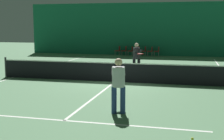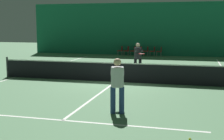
% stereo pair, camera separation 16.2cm
% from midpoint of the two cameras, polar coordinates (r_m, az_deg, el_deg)
% --- Properties ---
extents(ground_plane, '(60.00, 60.00, 0.00)m').
position_cam_midpoint_polar(ground_plane, '(15.21, 0.96, -2.19)').
color(ground_plane, '#56845B').
extents(backdrop_curtain, '(23.00, 0.12, 4.76)m').
position_cam_midpoint_polar(backdrop_curtain, '(28.58, 7.56, 7.41)').
color(backdrop_curtain, '#196B4C').
rests_on(backdrop_curtain, ground).
extents(court_line_baseline_far, '(11.00, 0.10, 0.00)m').
position_cam_midpoint_polar(court_line_baseline_far, '(26.82, 6.95, 2.29)').
color(court_line_baseline_far, white).
rests_on(court_line_baseline_far, ground).
extents(court_line_service_far, '(8.25, 0.10, 0.00)m').
position_cam_midpoint_polar(court_line_service_far, '(21.41, 4.99, 0.82)').
color(court_line_service_far, white).
rests_on(court_line_service_far, ground).
extents(court_line_service_near, '(8.25, 0.10, 0.00)m').
position_cam_midpoint_polar(court_line_service_near, '(9.28, -8.49, -9.08)').
color(court_line_service_near, white).
rests_on(court_line_service_near, ground).
extents(court_line_sideline_left, '(0.10, 23.80, 0.00)m').
position_cam_midpoint_polar(court_line_sideline_left, '(17.33, -17.01, -1.26)').
color(court_line_sideline_left, white).
rests_on(court_line_sideline_left, ground).
extents(court_line_centre, '(0.10, 12.80, 0.00)m').
position_cam_midpoint_polar(court_line_centre, '(15.21, 0.96, -2.18)').
color(court_line_centre, white).
rests_on(court_line_centre, ground).
extents(tennis_net, '(12.00, 0.10, 1.07)m').
position_cam_midpoint_polar(tennis_net, '(15.13, 0.96, -0.29)').
color(tennis_net, black).
rests_on(tennis_net, ground).
extents(player_near, '(0.67, 1.43, 1.74)m').
position_cam_midpoint_polar(player_near, '(9.69, 1.46, -2.09)').
color(player_near, navy).
rests_on(player_near, ground).
extents(player_far, '(0.84, 1.42, 1.75)m').
position_cam_midpoint_polar(player_far, '(17.69, 5.03, 2.58)').
color(player_far, black).
rests_on(player_far, ground).
extents(courtside_chair_0, '(0.44, 0.44, 0.84)m').
position_cam_midpoint_polar(courtside_chair_0, '(28.61, 1.75, 3.68)').
color(courtside_chair_0, '#99999E').
rests_on(courtside_chair_0, ground).
extents(courtside_chair_1, '(0.44, 0.44, 0.84)m').
position_cam_midpoint_polar(courtside_chair_1, '(28.48, 2.92, 3.66)').
color(courtside_chair_1, '#99999E').
rests_on(courtside_chair_1, ground).
extents(courtside_chair_2, '(0.44, 0.44, 0.84)m').
position_cam_midpoint_polar(courtside_chair_2, '(28.37, 4.10, 3.63)').
color(courtside_chair_2, '#99999E').
rests_on(courtside_chair_2, ground).
extents(courtside_chair_3, '(0.44, 0.44, 0.84)m').
position_cam_midpoint_polar(courtside_chair_3, '(28.27, 5.29, 3.60)').
color(courtside_chair_3, '#99999E').
rests_on(courtside_chair_3, ground).
extents(courtside_chair_4, '(0.44, 0.44, 0.84)m').
position_cam_midpoint_polar(courtside_chair_4, '(28.18, 6.48, 3.57)').
color(courtside_chair_4, '#99999E').
rests_on(courtside_chair_4, ground).
extents(courtside_chair_5, '(0.44, 0.44, 0.84)m').
position_cam_midpoint_polar(courtside_chair_5, '(28.10, 7.69, 3.53)').
color(courtside_chair_5, '#99999E').
rests_on(courtside_chair_5, ground).
extents(courtside_chair_6, '(0.44, 0.44, 0.84)m').
position_cam_midpoint_polar(courtside_chair_6, '(28.04, 8.89, 3.50)').
color(courtside_chair_6, '#99999E').
rests_on(courtside_chair_6, ground).
extents(tennis_ball, '(0.07, 0.07, 0.07)m').
position_cam_midpoint_polar(tennis_ball, '(7.91, 14.64, -12.13)').
color(tennis_ball, '#D1DB33').
rests_on(tennis_ball, ground).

